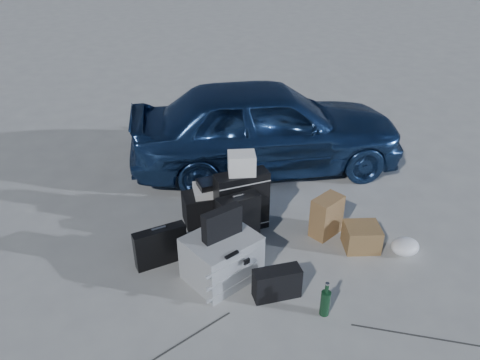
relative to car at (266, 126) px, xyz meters
name	(u,v)px	position (x,y,z in m)	size (l,w,h in m)	color
ground	(285,277)	(-0.76, -2.10, -0.60)	(60.00, 60.00, 0.00)	#A6A6A1
car	(266,126)	(0.00, 0.00, 0.00)	(1.41, 3.52, 1.20)	navy
pelican_case	(222,258)	(-1.31, -1.86, -0.37)	(0.62, 0.51, 0.45)	#ACAEB2
laptop_bag	(222,223)	(-1.30, -1.84, 0.00)	(0.38, 0.10, 0.29)	black
briefcase	(161,246)	(-1.79, -1.45, -0.40)	(0.51, 0.11, 0.40)	black
suitcase_left	(238,220)	(-0.98, -1.44, -0.32)	(0.44, 0.16, 0.57)	black
suitcase_right	(242,202)	(-0.84, -1.20, -0.26)	(0.57, 0.20, 0.68)	black
white_carton	(242,163)	(-0.83, -1.19, 0.19)	(0.28, 0.22, 0.22)	white
duffel_bag	(215,206)	(-1.05, -0.94, -0.42)	(0.70, 0.30, 0.35)	black
flat_box_white	(213,189)	(-1.07, -0.92, -0.21)	(0.41, 0.31, 0.07)	white
flat_box_black	(212,183)	(-1.07, -0.90, -0.14)	(0.31, 0.22, 0.07)	black
kraft_bag	(327,216)	(-0.05, -1.64, -0.38)	(0.34, 0.20, 0.45)	olive
cardboard_box	(362,237)	(0.17, -1.98, -0.47)	(0.35, 0.30, 0.26)	olive
plastic_bag	(405,247)	(0.52, -2.24, -0.52)	(0.30, 0.25, 0.16)	white
messenger_bag	(277,283)	(-0.95, -2.29, -0.45)	(0.42, 0.16, 0.30)	black
green_bottle	(326,299)	(-0.66, -2.65, -0.43)	(0.08, 0.08, 0.33)	black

